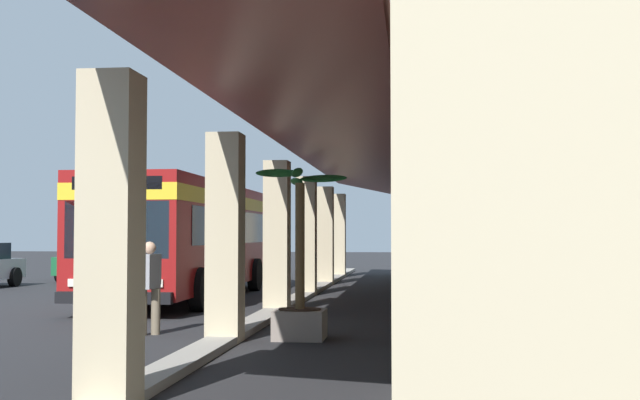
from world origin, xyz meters
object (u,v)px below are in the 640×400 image
at_px(transit_bus, 189,231).
at_px(pedestrian, 149,283).
at_px(parked_sedan_green, 102,260).
at_px(potted_palm, 300,297).

relative_size(transit_bus, pedestrian, 6.91).
height_order(parked_sedan_green, pedestrian, pedestrian).
distance_m(parked_sedan_green, potted_palm, 19.02).
relative_size(parked_sedan_green, pedestrian, 2.77).
distance_m(transit_bus, pedestrian, 8.16).
bearing_deg(transit_bus, potted_palm, 27.50).
distance_m(pedestrian, potted_palm, 2.70).
relative_size(transit_bus, parked_sedan_green, 2.50).
relative_size(parked_sedan_green, potted_palm, 1.56).
xyz_separation_m(transit_bus, parked_sedan_green, (-8.02, -5.70, -1.10)).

